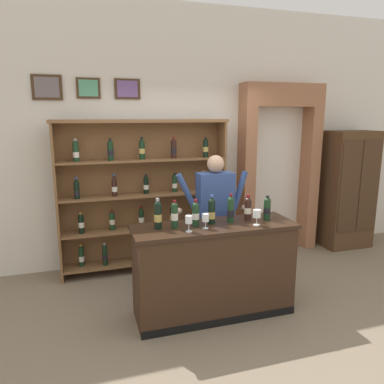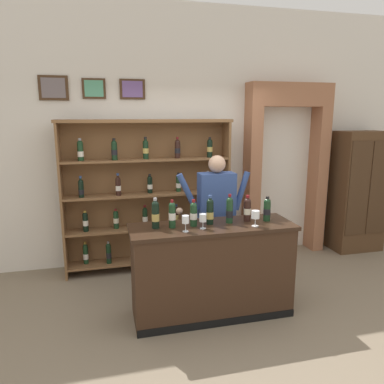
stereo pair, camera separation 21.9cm
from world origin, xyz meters
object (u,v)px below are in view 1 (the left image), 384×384
at_px(side_cabinet, 348,190).
at_px(tasting_bottle_bianco, 175,215).
at_px(tasting_bottle_riserva, 267,208).
at_px(wine_glass_spare, 257,214).
at_px(tasting_counter, 214,270).
at_px(tasting_bottle_rosso, 248,208).
at_px(wine_glass_right, 189,220).
at_px(tasting_bottle_vin_santo, 158,215).
at_px(wine_glass_left, 206,218).
at_px(tasting_bottle_brunello, 212,211).
at_px(tasting_bottle_chianti, 196,214).
at_px(shopkeeper, 215,207).
at_px(wine_shelf, 144,192).
at_px(tasting_bottle_prosecco, 231,209).

bearing_deg(side_cabinet, tasting_bottle_bianco, -157.55).
relative_size(tasting_bottle_riserva, wine_glass_spare, 1.61).
bearing_deg(tasting_bottle_riserva, side_cabinet, 31.34).
bearing_deg(tasting_bottle_bianco, wine_glass_spare, -10.84).
bearing_deg(tasting_counter, tasting_bottle_riserva, 1.56).
bearing_deg(tasting_bottle_rosso, wine_glass_right, -164.03).
height_order(side_cabinet, tasting_bottle_vin_santo, side_cabinet).
xyz_separation_m(tasting_counter, wine_glass_left, (-0.13, -0.09, 0.60)).
xyz_separation_m(tasting_bottle_vin_santo, tasting_bottle_brunello, (0.57, 0.00, -0.01)).
bearing_deg(tasting_counter, tasting_bottle_chianti, 173.55).
bearing_deg(shopkeeper, wine_shelf, 131.56).
distance_m(tasting_bottle_vin_santo, tasting_bottle_prosecco, 0.78).
xyz_separation_m(side_cabinet, tasting_counter, (-2.79, -1.34, -0.44)).
distance_m(tasting_bottle_chianti, tasting_bottle_prosecco, 0.39).
height_order(tasting_bottle_chianti, tasting_bottle_rosso, tasting_bottle_rosso).
distance_m(tasting_bottle_prosecco, tasting_bottle_rosso, 0.21).
distance_m(tasting_bottle_chianti, tasting_bottle_rosso, 0.60).
distance_m(tasting_bottle_brunello, wine_glass_right, 0.35).
distance_m(tasting_bottle_bianco, tasting_bottle_riserva, 1.03).
distance_m(tasting_bottle_bianco, wine_glass_left, 0.31).
bearing_deg(tasting_bottle_bianco, tasting_bottle_rosso, 3.18).
bearing_deg(tasting_bottle_bianco, wine_shelf, 93.24).
bearing_deg(wine_glass_spare, wine_glass_right, -179.77).
relative_size(tasting_counter, shopkeeper, 1.04).
bearing_deg(wine_glass_left, tasting_counter, 34.83).
bearing_deg(wine_glass_left, tasting_bottle_riserva, 8.21).
relative_size(shopkeeper, wine_glass_right, 10.17).
bearing_deg(side_cabinet, tasting_bottle_rosso, -151.78).
xyz_separation_m(side_cabinet, tasting_bottle_bianco, (-3.21, -1.32, 0.20)).
bearing_deg(tasting_bottle_bianco, tasting_bottle_vin_santo, 171.85).
height_order(side_cabinet, tasting_bottle_bianco, side_cabinet).
relative_size(tasting_bottle_prosecco, wine_glass_right, 1.90).
bearing_deg(wine_glass_right, shopkeeper, 53.20).
xyz_separation_m(tasting_bottle_rosso, wine_glass_left, (-0.53, -0.15, -0.03)).
distance_m(wine_shelf, shopkeeper, 1.09).
xyz_separation_m(side_cabinet, tasting_bottle_chianti, (-2.98, -1.32, 0.19)).
bearing_deg(wine_glass_left, wine_shelf, 103.88).
bearing_deg(wine_shelf, tasting_bottle_rosso, -55.89).
height_order(wine_shelf, tasting_bottle_vin_santo, wine_shelf).
relative_size(shopkeeper, tasting_bottle_brunello, 5.38).
height_order(side_cabinet, tasting_bottle_riserva, side_cabinet).
bearing_deg(tasting_bottle_prosecco, tasting_bottle_chianti, -177.49).
relative_size(wine_shelf, tasting_bottle_prosecco, 7.36).
relative_size(shopkeeper, tasting_bottle_bianco, 5.75).
bearing_deg(tasting_bottle_chianti, shopkeeper, 53.09).
xyz_separation_m(tasting_bottle_rosso, tasting_bottle_riserva, (0.20, -0.05, -0.00)).
relative_size(tasting_counter, tasting_bottle_vin_santo, 5.51).
relative_size(tasting_bottle_prosecco, tasting_bottle_riserva, 1.17).
height_order(tasting_bottle_bianco, wine_glass_left, tasting_bottle_bianco).
bearing_deg(side_cabinet, tasting_bottle_vin_santo, -158.89).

